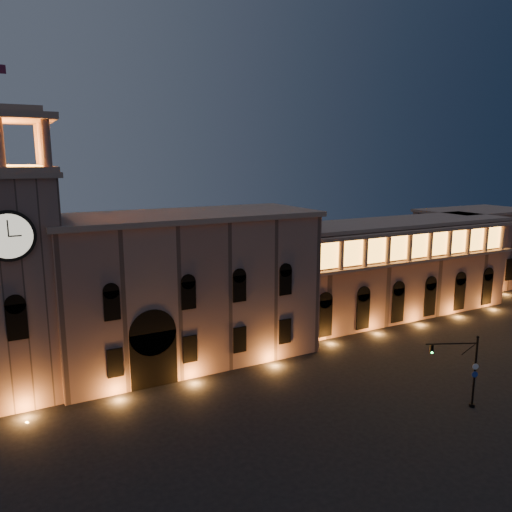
% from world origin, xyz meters
% --- Properties ---
extents(ground, '(160.00, 160.00, 0.00)m').
position_xyz_m(ground, '(0.00, 0.00, 0.00)').
color(ground, black).
rests_on(ground, ground).
extents(government_building, '(30.80, 12.80, 17.60)m').
position_xyz_m(government_building, '(-2.08, 21.93, 8.77)').
color(government_building, '#8D675C').
rests_on(government_building, ground).
extents(clock_tower, '(9.80, 9.80, 32.40)m').
position_xyz_m(clock_tower, '(-20.50, 20.98, 12.50)').
color(clock_tower, '#8D675C').
rests_on(clock_tower, ground).
extents(colonnade_wing, '(40.60, 11.50, 14.50)m').
position_xyz_m(colonnade_wing, '(32.00, 23.92, 7.33)').
color(colonnade_wing, '#876256').
rests_on(colonnade_wing, ground).
extents(secondary_building, '(20.00, 12.00, 14.00)m').
position_xyz_m(secondary_building, '(58.00, 30.00, 7.00)').
color(secondary_building, '#876256').
rests_on(secondary_building, ground).
extents(traffic_light, '(4.87, 2.44, 7.28)m').
position_xyz_m(traffic_light, '(17.19, -2.35, 3.82)').
color(traffic_light, black).
rests_on(traffic_light, ground).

